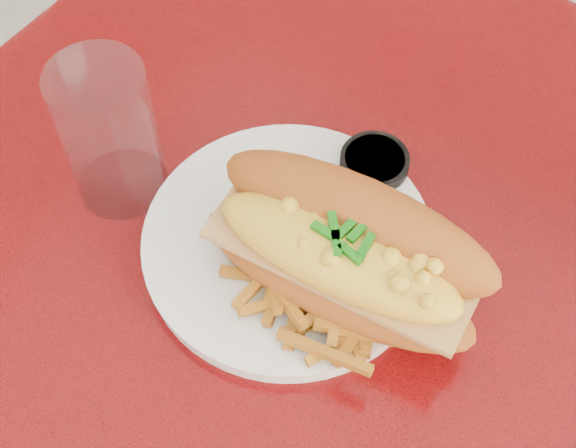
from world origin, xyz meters
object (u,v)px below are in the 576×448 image
Objects in this scene: sauce_cup_left at (374,167)px; water_tumbler at (110,135)px; dinner_plate at (288,244)px; diner_table at (496,433)px; fork at (360,263)px; mac_hoagie at (345,250)px.

water_tumbler is (-0.18, -0.13, 0.05)m from sauce_cup_left.
dinner_plate is 0.17m from water_tumbler.
water_tumbler is at bearing -170.28° from dinner_plate.
fork is at bearing -175.92° from diner_table.
dinner_plate is at bearing -100.41° from sauce_cup_left.
mac_hoagie is (-0.16, -0.03, 0.22)m from diner_table.
water_tumbler is at bearing 105.56° from fork.
diner_table is 0.28m from sauce_cup_left.
mac_hoagie is at bearing 5.90° from water_tumbler.
diner_table is 9.04× the size of water_tumbler.
fork is at bearing 13.72° from dinner_plate.
dinner_plate is 2.08× the size of fork.
water_tumbler is at bearing -143.56° from sauce_cup_left.
fork is 0.10m from sauce_cup_left.
mac_hoagie reaches higher than diner_table.
mac_hoagie is at bearing 170.58° from fork.
fork is at bearing 10.84° from water_tumbler.
water_tumbler reaches higher than sauce_cup_left.
sauce_cup_left is at bearing 29.86° from fork.
dinner_plate is at bearing 169.06° from mac_hoagie.
mac_hoagie is at bearing -5.08° from dinner_plate.
fork is at bearing 70.00° from mac_hoagie.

